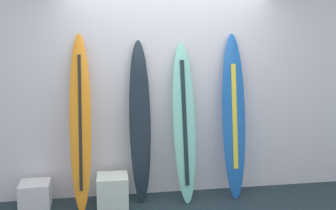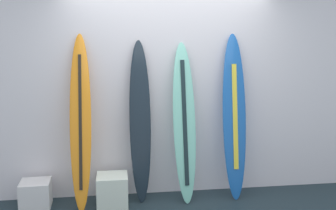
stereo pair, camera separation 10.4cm
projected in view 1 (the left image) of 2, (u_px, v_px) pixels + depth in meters
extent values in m
cube|color=silver|center=(167.00, 83.00, 4.81)|extent=(7.20, 0.20, 2.80)
ellipsoid|color=orange|center=(80.00, 122.00, 4.34)|extent=(0.25, 0.51, 2.00)
cube|color=black|center=(80.00, 122.00, 4.31)|extent=(0.04, 0.35, 1.50)
cone|color=black|center=(82.00, 196.00, 4.33)|extent=(0.07, 0.09, 0.11)
ellipsoid|color=#19252F|center=(140.00, 122.00, 4.55)|extent=(0.26, 0.34, 1.93)
cone|color=black|center=(141.00, 187.00, 4.61)|extent=(0.07, 0.08, 0.11)
ellipsoid|color=#7BD0BC|center=(184.00, 122.00, 4.58)|extent=(0.30, 0.43, 1.90)
cube|color=black|center=(185.00, 122.00, 4.55)|extent=(0.07, 0.30, 1.47)
cone|color=black|center=(186.00, 188.00, 4.58)|extent=(0.07, 0.09, 0.11)
ellipsoid|color=#1B59AF|center=(234.00, 116.00, 4.69)|extent=(0.30, 0.41, 2.01)
cube|color=yellow|center=(235.00, 116.00, 4.65)|extent=(0.06, 0.23, 1.26)
cube|color=silver|center=(35.00, 195.00, 4.40)|extent=(0.35, 0.35, 0.31)
cube|color=white|center=(113.00, 191.00, 4.48)|extent=(0.36, 0.36, 0.36)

